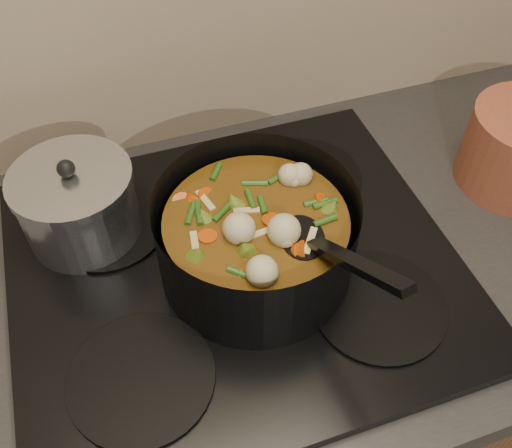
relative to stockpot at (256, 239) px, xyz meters
name	(u,v)px	position (x,y,z in m)	size (l,w,h in m)	color
counter	(241,404)	(-0.03, 0.01, -0.53)	(2.64, 0.64, 0.91)	brown
stovetop	(235,268)	(-0.03, 0.01, -0.07)	(0.62, 0.54, 0.03)	black
stockpot	(256,239)	(0.00, 0.00, 0.00)	(0.27, 0.35, 0.20)	black
saucepan	(78,204)	(-0.22, 0.14, 0.00)	(0.17, 0.17, 0.14)	silver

